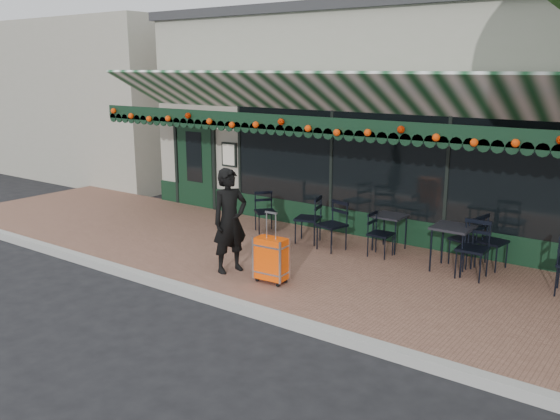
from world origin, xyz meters
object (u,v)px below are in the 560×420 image
Objects in this scene: cafe_table_a at (453,231)px; chair_a_front at (473,250)px; chair_a_left at (466,240)px; chair_b_front at (332,226)px; chair_b_right at (381,235)px; chair_solo at (265,212)px; chair_b_left at (308,219)px; suitcase at (271,259)px; woman at (230,221)px; cafe_table_b at (390,219)px; chair_a_right at (492,242)px.

chair_a_front is at bearing -20.92° from cafe_table_a.
chair_a_left is 2.36m from chair_b_front.
chair_a_left is at bearing -73.98° from chair_b_right.
chair_solo is (-2.63, 0.08, 0.01)m from chair_b_right.
chair_b_left is at bearing 90.40° from chair_b_right.
chair_solo is (-1.86, 2.27, 0.04)m from suitcase.
woman is at bearing -116.54° from chair_solo.
suitcase is 1.40× the size of chair_b_right.
woman is 3.07m from cafe_table_b.
woman is 1.88× the size of chair_b_front.
chair_a_right is 4.43m from chair_solo.
cafe_table_b is at bearing -71.39° from chair_a_left.
chair_b_right is (-1.29, -0.01, -0.28)m from cafe_table_a.
cafe_table_b is 1.55m from chair_b_left.
chair_a_left is at bearing 115.94° from chair_a_right.
woman reaches higher than cafe_table_a.
woman is 3.90m from chair_a_front.
cafe_table_b is at bearing 5.24° from chair_b_right.
chair_b_front is (-0.13, 2.02, 0.08)m from suitcase.
chair_b_right is at bearing -18.75° from woman.
suitcase reaches higher than chair_a_left.
chair_b_front reaches higher than chair_b_right.
chair_b_front reaches higher than cafe_table_a.
chair_a_front is 1.17× the size of chair_b_right.
chair_b_left is at bearing 104.89° from suitcase.
woman reaches higher than chair_b_front.
suitcase is 1.26× the size of chair_a_right.
woman is 2.16m from chair_b_front.
chair_solo is (-1.72, 0.25, -0.04)m from chair_b_front.
woman is 0.99m from suitcase.
cafe_table_a is 1.41m from cafe_table_b.
chair_b_front is at bearing -55.63° from chair_a_left.
chair_a_left is (1.42, -0.03, -0.15)m from cafe_table_b.
chair_b_left is (-0.75, 2.16, 0.08)m from suitcase.
suitcase is at bearing -71.40° from chair_b_front.
suitcase reaches higher than chair_b_right.
suitcase reaches higher than cafe_table_a.
chair_b_right is at bearing 25.57° from chair_b_front.
chair_a_right reaches higher than chair_solo.
chair_a_front is (0.30, -0.56, 0.02)m from chair_a_left.
chair_solo is at bearing 175.77° from chair_a_front.
chair_a_left is at bearing 46.41° from suitcase.
suitcase is 3.38m from chair_a_left.
cafe_table_a is at bearing 7.65° from chair_a_left.
chair_b_left reaches higher than cafe_table_b.
chair_solo is (-4.31, 0.22, -0.05)m from chair_a_front.
woman is 1.86× the size of chair_b_left.
woman is at bearing 141.99° from chair_b_right.
chair_b_right is at bearing -52.16° from chair_solo.
chair_a_right is at bearing -74.26° from chair_b_right.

